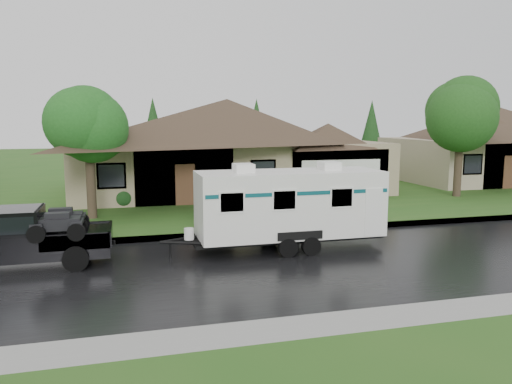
% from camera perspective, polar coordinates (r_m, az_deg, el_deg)
% --- Properties ---
extents(ground, '(140.00, 140.00, 0.00)m').
position_cam_1_polar(ground, '(17.42, -0.34, -6.60)').
color(ground, '#29581B').
rests_on(ground, ground).
extents(road, '(140.00, 8.00, 0.01)m').
position_cam_1_polar(road, '(15.56, 1.53, -8.39)').
color(road, black).
rests_on(road, ground).
extents(curb, '(140.00, 0.50, 0.15)m').
position_cam_1_polar(curb, '(19.52, -2.01, -4.75)').
color(curb, gray).
rests_on(curb, ground).
extents(lawn, '(140.00, 26.00, 0.15)m').
position_cam_1_polar(lawn, '(31.89, -7.13, 0.23)').
color(lawn, '#29581B').
rests_on(lawn, ground).
extents(house_main, '(19.44, 10.80, 6.90)m').
position_cam_1_polar(house_main, '(30.85, -2.70, 6.58)').
color(house_main, gray).
rests_on(house_main, lawn).
extents(house_neighbor, '(15.12, 9.72, 6.45)m').
position_cam_1_polar(house_neighbor, '(40.53, 26.08, 5.76)').
color(house_neighbor, tan).
rests_on(house_neighbor, lawn).
extents(tree_left_green, '(3.57, 3.57, 5.92)m').
position_cam_1_polar(tree_left_green, '(22.95, -18.63, 7.28)').
color(tree_left_green, '#382B1E').
rests_on(tree_left_green, lawn).
extents(tree_right_green, '(4.00, 4.00, 6.62)m').
position_cam_1_polar(tree_right_green, '(30.51, 22.38, 8.13)').
color(tree_right_green, '#382B1E').
rests_on(tree_right_green, lawn).
extents(shrub_row, '(13.60, 1.00, 1.00)m').
position_cam_1_polar(shrub_row, '(26.62, -1.21, -0.02)').
color(shrub_row, '#143814').
rests_on(shrub_row, lawn).
extents(pickup_truck, '(5.44, 2.07, 1.81)m').
position_cam_1_polar(pickup_truck, '(16.83, -25.96, -4.55)').
color(pickup_truck, black).
rests_on(pickup_truck, ground).
extents(travel_trailer, '(6.72, 2.36, 3.01)m').
position_cam_1_polar(travel_trailer, '(17.28, 3.85, -1.31)').
color(travel_trailer, white).
rests_on(travel_trailer, ground).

